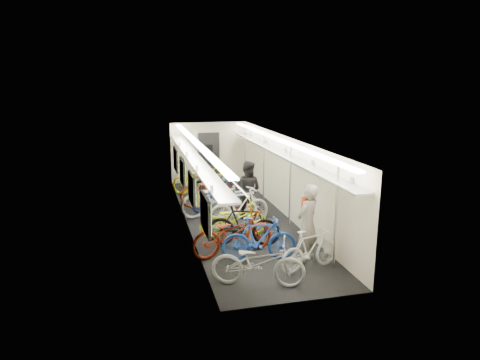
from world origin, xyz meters
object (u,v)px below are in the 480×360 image
bicycle_1 (259,239)px  passenger_near (307,223)px  bicycle_0 (258,262)px  passenger_mid (248,190)px  backpack (308,206)px

bicycle_1 → passenger_near: size_ratio=0.96×
bicycle_0 → passenger_mid: (0.88, 4.21, 0.37)m
backpack → bicycle_0: bearing=-153.0°
passenger_mid → backpack: bearing=135.4°
bicycle_0 → bicycle_1: 1.24m
passenger_mid → passenger_near: bearing=134.8°
passenger_near → backpack: size_ratio=4.68×
passenger_mid → backpack: 3.30m
bicycle_1 → passenger_mid: (0.52, 3.02, 0.35)m
passenger_near → passenger_mid: (-0.52, 3.30, -0.02)m
bicycle_1 → backpack: size_ratio=4.48×
bicycle_0 → backpack: (1.43, 0.98, 0.79)m
bicycle_1 → bicycle_0: bearing=172.1°
passenger_mid → backpack: (0.54, -3.23, 0.42)m
bicycle_0 → passenger_mid: bearing=9.1°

